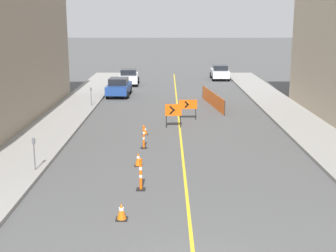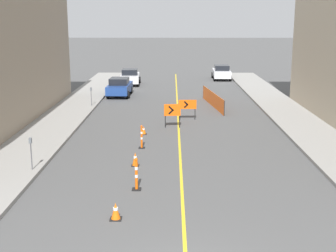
{
  "view_description": "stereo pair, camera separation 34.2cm",
  "coord_description": "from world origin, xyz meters",
  "px_view_note": "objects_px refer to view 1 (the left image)",
  "views": [
    {
      "loc": [
        -0.72,
        -10.24,
        6.63
      ],
      "look_at": [
        -0.62,
        14.0,
        1.0
      ],
      "focal_mm": 50.0,
      "sensor_mm": 36.0,
      "label": 1
    },
    {
      "loc": [
        -0.38,
        -10.24,
        6.63
      ],
      "look_at": [
        -0.62,
        14.0,
        1.0
      ],
      "focal_mm": 50.0,
      "sensor_mm": 36.0,
      "label": 2
    }
  ],
  "objects_px": {
    "traffic_cone_third": "(143,130)",
    "parked_car_curb_near": "(117,87)",
    "traffic_cone_second": "(136,159)",
    "parked_car_curb_far": "(218,72)",
    "delineator_post_rear": "(142,138)",
    "arrow_barricade_primary": "(171,111)",
    "arrow_barricade_secondary": "(186,105)",
    "parking_meter_far_curb": "(89,93)",
    "delineator_post_front": "(139,176)",
    "parking_meter_near_curb": "(32,147)",
    "traffic_cone_nearest": "(120,211)",
    "parked_car_curb_mid": "(127,77)"
  },
  "relations": [
    {
      "from": "traffic_cone_third",
      "to": "parked_car_curb_near",
      "type": "xyz_separation_m",
      "value": [
        -2.91,
        13.67,
        0.56
      ]
    },
    {
      "from": "traffic_cone_second",
      "to": "parked_car_curb_far",
      "type": "distance_m",
      "value": 31.61
    },
    {
      "from": "delineator_post_rear",
      "to": "parked_car_curb_near",
      "type": "bearing_deg",
      "value": 100.19
    },
    {
      "from": "delineator_post_rear",
      "to": "arrow_barricade_primary",
      "type": "relative_size",
      "value": 0.83
    },
    {
      "from": "traffic_cone_third",
      "to": "arrow_barricade_secondary",
      "type": "bearing_deg",
      "value": 56.57
    },
    {
      "from": "delineator_post_rear",
      "to": "parking_meter_far_curb",
      "type": "distance_m",
      "value": 12.12
    },
    {
      "from": "delineator_post_front",
      "to": "traffic_cone_third",
      "type": "bearing_deg",
      "value": 91.68
    },
    {
      "from": "delineator_post_rear",
      "to": "parking_meter_near_curb",
      "type": "distance_m",
      "value": 6.11
    },
    {
      "from": "delineator_post_front",
      "to": "arrow_barricade_secondary",
      "type": "distance_m",
      "value": 13.24
    },
    {
      "from": "traffic_cone_nearest",
      "to": "parking_meter_far_curb",
      "type": "relative_size",
      "value": 0.43
    },
    {
      "from": "traffic_cone_nearest",
      "to": "delineator_post_front",
      "type": "relative_size",
      "value": 0.45
    },
    {
      "from": "parked_car_curb_far",
      "to": "parking_meter_near_curb",
      "type": "height_order",
      "value": "parking_meter_near_curb"
    },
    {
      "from": "parked_car_curb_mid",
      "to": "parked_car_curb_far",
      "type": "height_order",
      "value": "same"
    },
    {
      "from": "traffic_cone_third",
      "to": "parked_car_curb_mid",
      "type": "height_order",
      "value": "parked_car_curb_mid"
    },
    {
      "from": "traffic_cone_nearest",
      "to": "delineator_post_rear",
      "type": "relative_size",
      "value": 0.48
    },
    {
      "from": "parked_car_curb_far",
      "to": "parked_car_curb_mid",
      "type": "bearing_deg",
      "value": -155.26
    },
    {
      "from": "parked_car_curb_mid",
      "to": "parking_meter_near_curb",
      "type": "relative_size",
      "value": 3.0
    },
    {
      "from": "traffic_cone_second",
      "to": "parked_car_curb_mid",
      "type": "height_order",
      "value": "parked_car_curb_mid"
    },
    {
      "from": "delineator_post_front",
      "to": "parked_car_curb_near",
      "type": "distance_m",
      "value": 22.87
    },
    {
      "from": "traffic_cone_second",
      "to": "delineator_post_rear",
      "type": "height_order",
      "value": "delineator_post_rear"
    },
    {
      "from": "traffic_cone_second",
      "to": "parked_car_curb_far",
      "type": "xyz_separation_m",
      "value": [
        7.06,
        30.8,
        0.48
      ]
    },
    {
      "from": "parking_meter_near_curb",
      "to": "traffic_cone_nearest",
      "type": "bearing_deg",
      "value": -48.47
    },
    {
      "from": "parked_car_curb_mid",
      "to": "parking_meter_far_curb",
      "type": "relative_size",
      "value": 3.15
    },
    {
      "from": "traffic_cone_second",
      "to": "arrow_barricade_primary",
      "type": "distance_m",
      "value": 7.88
    },
    {
      "from": "traffic_cone_nearest",
      "to": "delineator_post_front",
      "type": "bearing_deg",
      "value": 80.01
    },
    {
      "from": "traffic_cone_nearest",
      "to": "arrow_barricade_primary",
      "type": "height_order",
      "value": "arrow_barricade_primary"
    },
    {
      "from": "parking_meter_near_curb",
      "to": "delineator_post_front",
      "type": "bearing_deg",
      "value": -22.75
    },
    {
      "from": "arrow_barricade_secondary",
      "to": "delineator_post_front",
      "type": "bearing_deg",
      "value": -102.65
    },
    {
      "from": "arrow_barricade_primary",
      "to": "parking_meter_near_curb",
      "type": "height_order",
      "value": "parking_meter_near_curb"
    },
    {
      "from": "arrow_barricade_secondary",
      "to": "parked_car_curb_near",
      "type": "relative_size",
      "value": 0.31
    },
    {
      "from": "traffic_cone_second",
      "to": "delineator_post_rear",
      "type": "relative_size",
      "value": 0.53
    },
    {
      "from": "parking_meter_near_curb",
      "to": "parked_car_curb_mid",
      "type": "bearing_deg",
      "value": 86.25
    },
    {
      "from": "traffic_cone_second",
      "to": "arrow_barricade_secondary",
      "type": "distance_m",
      "value": 10.34
    },
    {
      "from": "delineator_post_rear",
      "to": "parking_meter_near_curb",
      "type": "relative_size",
      "value": 0.84
    },
    {
      "from": "parked_car_curb_far",
      "to": "parking_meter_near_curb",
      "type": "bearing_deg",
      "value": -108.27
    },
    {
      "from": "delineator_post_rear",
      "to": "parking_meter_far_curb",
      "type": "bearing_deg",
      "value": 111.95
    },
    {
      "from": "traffic_cone_nearest",
      "to": "traffic_cone_second",
      "type": "relative_size",
      "value": 0.92
    },
    {
      "from": "delineator_post_front",
      "to": "parked_car_curb_far",
      "type": "relative_size",
      "value": 0.3
    },
    {
      "from": "traffic_cone_nearest",
      "to": "arrow_barricade_secondary",
      "type": "bearing_deg",
      "value": 79.63
    },
    {
      "from": "arrow_barricade_secondary",
      "to": "parked_car_curb_mid",
      "type": "xyz_separation_m",
      "value": [
        -5.29,
        16.7,
        -0.17
      ]
    },
    {
      "from": "traffic_cone_third",
      "to": "delineator_post_rear",
      "type": "relative_size",
      "value": 0.4
    },
    {
      "from": "delineator_post_rear",
      "to": "arrow_barricade_secondary",
      "type": "relative_size",
      "value": 0.91
    },
    {
      "from": "delineator_post_front",
      "to": "delineator_post_rear",
      "type": "xyz_separation_m",
      "value": [
        -0.19,
        6.03,
        -0.04
      ]
    },
    {
      "from": "arrow_barricade_secondary",
      "to": "parking_meter_near_curb",
      "type": "relative_size",
      "value": 0.92
    },
    {
      "from": "arrow_barricade_primary",
      "to": "parked_car_curb_mid",
      "type": "bearing_deg",
      "value": 97.88
    },
    {
      "from": "traffic_cone_nearest",
      "to": "parking_meter_far_curb",
      "type": "xyz_separation_m",
      "value": [
        -4.22,
        20.04,
        0.86
      ]
    },
    {
      "from": "arrow_barricade_secondary",
      "to": "parked_car_curb_far",
      "type": "bearing_deg",
      "value": 75.95
    },
    {
      "from": "parking_meter_near_curb",
      "to": "delineator_post_rear",
      "type": "bearing_deg",
      "value": 41.87
    },
    {
      "from": "traffic_cone_second",
      "to": "traffic_cone_third",
      "type": "xyz_separation_m",
      "value": [
        0.02,
        5.93,
        -0.08
      ]
    },
    {
      "from": "traffic_cone_third",
      "to": "parked_car_curb_near",
      "type": "relative_size",
      "value": 0.11
    }
  ]
}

